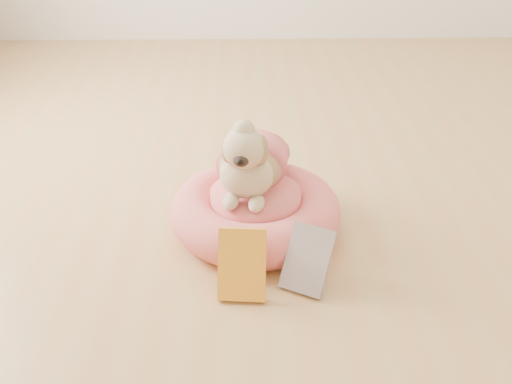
{
  "coord_description": "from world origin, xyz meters",
  "views": [
    {
      "loc": [
        -0.17,
        -1.9,
        1.14
      ],
      "look_at": [
        -0.13,
        -0.27,
        0.18
      ],
      "focal_mm": 40.0,
      "sensor_mm": 36.0,
      "label": 1
    }
  ],
  "objects_px": {
    "book_yellow": "(242,264)",
    "book_white": "(308,259)",
    "pet_bed": "(256,211)",
    "dog": "(251,147)"
  },
  "relations": [
    {
      "from": "book_yellow",
      "to": "book_white",
      "type": "relative_size",
      "value": 1.04
    },
    {
      "from": "pet_bed",
      "to": "book_white",
      "type": "xyz_separation_m",
      "value": [
        0.15,
        -0.3,
        0.02
      ]
    },
    {
      "from": "book_yellow",
      "to": "book_white",
      "type": "xyz_separation_m",
      "value": [
        0.2,
        0.04,
        -0.01
      ]
    },
    {
      "from": "pet_bed",
      "to": "dog",
      "type": "relative_size",
      "value": 1.41
    },
    {
      "from": "pet_bed",
      "to": "book_yellow",
      "type": "relative_size",
      "value": 2.75
    },
    {
      "from": "book_white",
      "to": "book_yellow",
      "type": "bearing_deg",
      "value": -141.93
    },
    {
      "from": "book_yellow",
      "to": "dog",
      "type": "bearing_deg",
      "value": 89.71
    },
    {
      "from": "pet_bed",
      "to": "book_yellow",
      "type": "distance_m",
      "value": 0.35
    },
    {
      "from": "pet_bed",
      "to": "dog",
      "type": "height_order",
      "value": "dog"
    },
    {
      "from": "pet_bed",
      "to": "dog",
      "type": "xyz_separation_m",
      "value": [
        -0.02,
        0.03,
        0.23
      ]
    }
  ]
}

